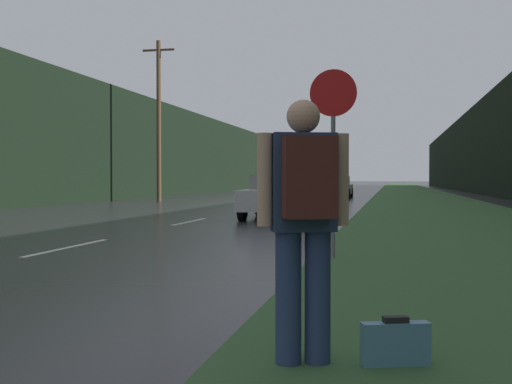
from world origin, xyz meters
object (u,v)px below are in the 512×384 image
object	(u,v)px
stop_sign	(333,141)
suitcase	(396,345)
hitchhiker_with_backpack	(304,214)
car_passing_near	(279,196)
car_passing_far	(335,187)
car_oncoming	(301,184)

from	to	relation	value
stop_sign	suitcase	bearing A→B (deg)	-80.84
hitchhiker_with_backpack	suitcase	world-z (taller)	hitchhiker_with_backpack
suitcase	stop_sign	bearing A→B (deg)	80.62
car_passing_near	car_passing_far	xyz separation A→B (m)	(-0.00, 20.54, 0.01)
car_passing_near	car_oncoming	world-z (taller)	car_oncoming
stop_sign	suitcase	xyz separation A→B (m)	(0.91, -5.62, -1.65)
car_passing_far	car_oncoming	world-z (taller)	car_oncoming
suitcase	car_oncoming	world-z (taller)	car_oncoming
hitchhiker_with_backpack	car_passing_far	xyz separation A→B (m)	(-2.87, 35.98, -0.30)
hitchhiker_with_backpack	suitcase	xyz separation A→B (m)	(0.58, 0.11, -0.85)
stop_sign	car_passing_near	bearing A→B (deg)	104.69
hitchhiker_with_backpack	car_oncoming	distance (m)	53.10
hitchhiker_with_backpack	car_oncoming	xyz separation A→B (m)	(-7.31, 52.59, -0.22)
suitcase	car_passing_far	bearing A→B (deg)	76.96
stop_sign	car_oncoming	distance (m)	47.39
stop_sign	car_oncoming	bearing A→B (deg)	98.48
suitcase	car_passing_far	size ratio (longest dim) A/B	0.10
car_passing_far	suitcase	bearing A→B (deg)	95.50
hitchhiker_with_backpack	stop_sign	bearing A→B (deg)	74.69
car_passing_near	hitchhiker_with_backpack	bearing A→B (deg)	100.53
car_passing_far	car_oncoming	distance (m)	17.19
stop_sign	car_passing_far	world-z (taller)	stop_sign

